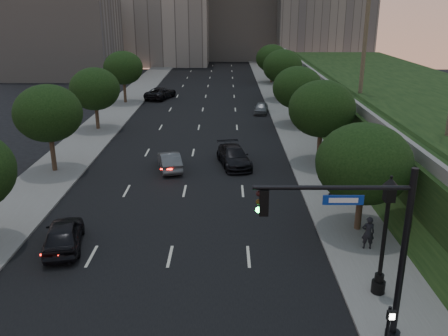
{
  "coord_description": "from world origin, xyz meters",
  "views": [
    {
      "loc": [
        2.84,
        -16.31,
        12.11
      ],
      "look_at": [
        2.74,
        8.46,
        3.6
      ],
      "focal_mm": 38.0,
      "sensor_mm": 36.0,
      "label": 1
    }
  ],
  "objects_px": {
    "sedan_near_right": "(234,157)",
    "sedan_far_left": "(161,93)",
    "sedan_near_left": "(63,234)",
    "pedestrian_b": "(361,190)",
    "pedestrian_c": "(334,182)",
    "sedan_mid_left": "(170,161)",
    "pedestrian_a": "(368,233)",
    "sedan_far_right": "(261,108)",
    "traffic_signal_mast": "(372,257)",
    "street_lamp": "(384,242)"
  },
  "relations": [
    {
      "from": "sedan_mid_left",
      "to": "pedestrian_b",
      "type": "height_order",
      "value": "pedestrian_b"
    },
    {
      "from": "sedan_far_left",
      "to": "street_lamp",
      "type": "bearing_deg",
      "value": 127.43
    },
    {
      "from": "sedan_mid_left",
      "to": "pedestrian_a",
      "type": "height_order",
      "value": "pedestrian_a"
    },
    {
      "from": "sedan_mid_left",
      "to": "sedan_near_right",
      "type": "xyz_separation_m",
      "value": [
        5.01,
        0.99,
        0.04
      ]
    },
    {
      "from": "sedan_far_left",
      "to": "pedestrian_c",
      "type": "height_order",
      "value": "pedestrian_c"
    },
    {
      "from": "traffic_signal_mast",
      "to": "pedestrian_b",
      "type": "bearing_deg",
      "value": 75.48
    },
    {
      "from": "street_lamp",
      "to": "sedan_far_right",
      "type": "xyz_separation_m",
      "value": [
        -2.54,
        37.3,
        -1.99
      ]
    },
    {
      "from": "sedan_far_left",
      "to": "pedestrian_b",
      "type": "distance_m",
      "value": 40.43
    },
    {
      "from": "traffic_signal_mast",
      "to": "pedestrian_b",
      "type": "distance_m",
      "value": 13.88
    },
    {
      "from": "sedan_near_left",
      "to": "sedan_far_right",
      "type": "xyz_separation_m",
      "value": [
        12.65,
        33.04,
        -0.13
      ]
    },
    {
      "from": "street_lamp",
      "to": "sedan_near_right",
      "type": "distance_m",
      "value": 18.97
    },
    {
      "from": "traffic_signal_mast",
      "to": "pedestrian_c",
      "type": "height_order",
      "value": "traffic_signal_mast"
    },
    {
      "from": "sedan_near_left",
      "to": "pedestrian_b",
      "type": "height_order",
      "value": "pedestrian_b"
    },
    {
      "from": "sedan_near_left",
      "to": "sedan_far_left",
      "type": "bearing_deg",
      "value": -101.08
    },
    {
      "from": "sedan_near_left",
      "to": "pedestrian_c",
      "type": "bearing_deg",
      "value": -167.51
    },
    {
      "from": "sedan_near_right",
      "to": "sedan_far_left",
      "type": "bearing_deg",
      "value": 96.68
    },
    {
      "from": "pedestrian_b",
      "to": "pedestrian_c",
      "type": "bearing_deg",
      "value": -55.52
    },
    {
      "from": "sedan_far_right",
      "to": "pedestrian_b",
      "type": "distance_m",
      "value": 27.59
    },
    {
      "from": "sedan_mid_left",
      "to": "sedan_far_left",
      "type": "distance_m",
      "value": 29.96
    },
    {
      "from": "sedan_near_left",
      "to": "sedan_far_left",
      "type": "xyz_separation_m",
      "value": [
        -0.43,
        42.25,
        0.01
      ]
    },
    {
      "from": "sedan_near_left",
      "to": "pedestrian_a",
      "type": "bearing_deg",
      "value": 167.4
    },
    {
      "from": "sedan_near_left",
      "to": "pedestrian_b",
      "type": "distance_m",
      "value": 18.08
    },
    {
      "from": "sedan_near_right",
      "to": "sedan_near_left",
      "type": "bearing_deg",
      "value": -135.63
    },
    {
      "from": "sedan_mid_left",
      "to": "sedan_far_left",
      "type": "height_order",
      "value": "sedan_far_left"
    },
    {
      "from": "sedan_near_right",
      "to": "pedestrian_b",
      "type": "relative_size",
      "value": 2.98
    },
    {
      "from": "sedan_mid_left",
      "to": "pedestrian_c",
      "type": "distance_m",
      "value": 12.81
    },
    {
      "from": "street_lamp",
      "to": "pedestrian_a",
      "type": "height_order",
      "value": "street_lamp"
    },
    {
      "from": "sedan_far_right",
      "to": "pedestrian_c",
      "type": "bearing_deg",
      "value": -74.77
    },
    {
      "from": "traffic_signal_mast",
      "to": "sedan_near_left",
      "type": "xyz_separation_m",
      "value": [
        -13.7,
        7.36,
        -2.9
      ]
    },
    {
      "from": "pedestrian_b",
      "to": "sedan_near_left",
      "type": "bearing_deg",
      "value": 1.93
    },
    {
      "from": "traffic_signal_mast",
      "to": "street_lamp",
      "type": "relative_size",
      "value": 1.25
    },
    {
      "from": "pedestrian_c",
      "to": "pedestrian_b",
      "type": "bearing_deg",
      "value": 117.42
    },
    {
      "from": "pedestrian_a",
      "to": "pedestrian_c",
      "type": "bearing_deg",
      "value": -83.83
    },
    {
      "from": "sedan_near_right",
      "to": "sedan_mid_left",
      "type": "bearing_deg",
      "value": 179.42
    },
    {
      "from": "sedan_near_right",
      "to": "pedestrian_c",
      "type": "bearing_deg",
      "value": -57.31
    },
    {
      "from": "pedestrian_b",
      "to": "sedan_near_right",
      "type": "bearing_deg",
      "value": -61.2
    },
    {
      "from": "traffic_signal_mast",
      "to": "sedan_far_right",
      "type": "distance_m",
      "value": 40.53
    },
    {
      "from": "traffic_signal_mast",
      "to": "pedestrian_b",
      "type": "xyz_separation_m",
      "value": [
        3.41,
        13.19,
        -2.65
      ]
    },
    {
      "from": "street_lamp",
      "to": "pedestrian_a",
      "type": "bearing_deg",
      "value": 81.0
    },
    {
      "from": "street_lamp",
      "to": "sedan_near_right",
      "type": "xyz_separation_m",
      "value": [
        -6.06,
        17.88,
        -1.88
      ]
    },
    {
      "from": "pedestrian_a",
      "to": "pedestrian_b",
      "type": "relative_size",
      "value": 1.02
    },
    {
      "from": "sedan_far_left",
      "to": "sedan_near_right",
      "type": "relative_size",
      "value": 1.09
    },
    {
      "from": "sedan_far_left",
      "to": "sedan_near_right",
      "type": "xyz_separation_m",
      "value": [
        9.57,
        -28.62,
        -0.03
      ]
    },
    {
      "from": "sedan_mid_left",
      "to": "pedestrian_c",
      "type": "height_order",
      "value": "pedestrian_c"
    },
    {
      "from": "sedan_mid_left",
      "to": "pedestrian_b",
      "type": "bearing_deg",
      "value": 138.75
    },
    {
      "from": "sedan_near_left",
      "to": "pedestrian_b",
      "type": "relative_size",
      "value": 2.62
    },
    {
      "from": "sedan_mid_left",
      "to": "pedestrian_b",
      "type": "xyz_separation_m",
      "value": [
        12.99,
        -6.81,
        0.31
      ]
    },
    {
      "from": "sedan_far_right",
      "to": "traffic_signal_mast",
      "type": "bearing_deg",
      "value": -79.81
    },
    {
      "from": "pedestrian_a",
      "to": "sedan_near_left",
      "type": "bearing_deg",
      "value": 3.69
    },
    {
      "from": "sedan_near_left",
      "to": "pedestrian_b",
      "type": "xyz_separation_m",
      "value": [
        17.12,
        5.82,
        0.24
      ]
    }
  ]
}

